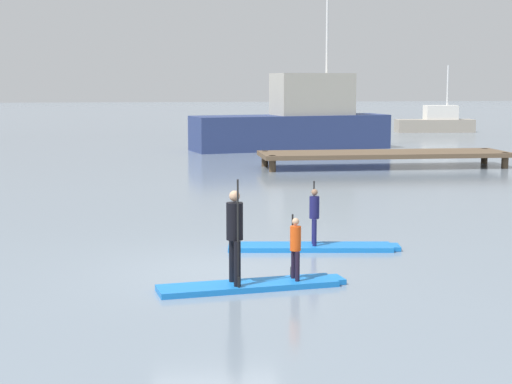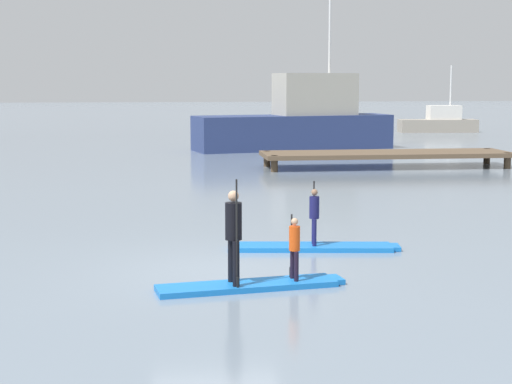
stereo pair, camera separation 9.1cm
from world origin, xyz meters
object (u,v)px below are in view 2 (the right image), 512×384
Objects in this scene: paddler_adult at (234,231)px; paddleboard_far at (251,285)px; paddleboard_near at (313,247)px; fishing_boat_green_midground at (439,122)px; paddler_child_solo at (314,213)px; fishing_boat_white_large at (299,121)px; paddler_child_front at (294,245)px.

paddleboard_far is at bearing 9.86° from paddler_adult.
paddler_adult reaches higher than paddleboard_near.
fishing_boat_green_midground is at bearing 65.93° from paddler_adult.
paddleboard_far is (-1.71, -3.09, -0.73)m from paddler_child_solo.
paddleboard_far is 28.86m from fishing_boat_white_large.
paddleboard_near and paddleboard_far have the same top height.
fishing_boat_white_large is at bearing 79.67° from paddler_child_front.
fishing_boat_green_midground reaches higher than paddleboard_far.
paddleboard_near is at bearing -144.76° from paddler_child_solo.
paddler_child_solo is 3.74m from paddler_adult.
paddleboard_near is 0.68× the size of fishing_boat_green_midground.
paddler_child_solo is (0.01, 0.01, 0.73)m from paddleboard_near.
paddler_adult is 1.14m from paddler_child_front.
paddleboard_far is 1.82× the size of paddler_adult.
paddler_child_solo is at bearing 35.24° from paddleboard_near.
paddler_child_front is at bearing -112.88° from fishing_boat_green_midground.
fishing_boat_green_midground is at bearing 46.21° from fishing_boat_white_large.
fishing_boat_white_large is 17.41m from fishing_boat_green_midground.
paddler_adult is 0.34× the size of fishing_boat_green_midground.
paddleboard_far is at bearing -113.74° from fishing_boat_green_midground.
fishing_boat_white_large is (6.20, 28.27, 0.42)m from paddler_adult.
paddleboard_near is at bearing 72.59° from paddler_child_front.
paddler_child_solo is at bearing 72.40° from paddler_child_front.
paddleboard_far is 2.95× the size of paddler_child_front.
fishing_boat_white_large is (4.18, 25.13, 0.67)m from paddler_child_solo.
fishing_boat_white_large is at bearing 80.55° from paddler_child_solo.
fishing_boat_white_large is at bearing 78.20° from paddleboard_far.
paddler_child_solo is 1.19× the size of paddler_child_front.
paddleboard_near is 1.10× the size of paddleboard_far.
paddler_adult is at bearing -102.36° from fishing_boat_white_large.
paddler_child_solo is 25.49m from fishing_boat_white_large.
fishing_boat_green_midground is (17.16, 40.65, -0.02)m from paddler_child_front.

